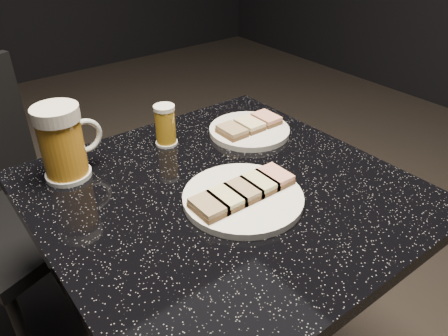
{
  "coord_description": "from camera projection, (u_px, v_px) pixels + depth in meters",
  "views": [
    {
      "loc": [
        -0.44,
        -0.57,
        1.25
      ],
      "look_at": [
        0.0,
        0.0,
        0.8
      ],
      "focal_mm": 35.0,
      "sensor_mm": 36.0,
      "label": 1
    }
  ],
  "objects": [
    {
      "name": "beer_tumbler",
      "position": [
        165.0,
        125.0,
        1.01
      ],
      "size": [
        0.05,
        0.05,
        0.1
      ],
      "color": "silver",
      "rests_on": "table"
    },
    {
      "name": "plate_small",
      "position": [
        249.0,
        131.0,
        1.08
      ],
      "size": [
        0.2,
        0.2,
        0.01
      ],
      "primitive_type": "cylinder",
      "color": "white",
      "rests_on": "table"
    },
    {
      "name": "table",
      "position": [
        224.0,
        275.0,
        1.01
      ],
      "size": [
        0.7,
        0.7,
        0.75
      ],
      "color": "black",
      "rests_on": "floor"
    },
    {
      "name": "beer_mug",
      "position": [
        63.0,
        142.0,
        0.88
      ],
      "size": [
        0.14,
        0.09,
        0.16
      ],
      "color": "silver",
      "rests_on": "table"
    },
    {
      "name": "canapes_on_plate_large",
      "position": [
        243.0,
        191.0,
        0.83
      ],
      "size": [
        0.21,
        0.07,
        0.02
      ],
      "color": "#4C3521",
      "rests_on": "plate_large"
    },
    {
      "name": "plate_large",
      "position": [
        243.0,
        198.0,
        0.84
      ],
      "size": [
        0.23,
        0.23,
        0.01
      ],
      "primitive_type": "cylinder",
      "color": "white",
      "rests_on": "table"
    },
    {
      "name": "chair",
      "position": [
        2.0,
        203.0,
        1.26
      ],
      "size": [
        0.52,
        0.52,
        0.87
      ],
      "color": "black",
      "rests_on": "floor"
    },
    {
      "name": "canapes_on_plate_small",
      "position": [
        250.0,
        125.0,
        1.07
      ],
      "size": [
        0.16,
        0.07,
        0.02
      ],
      "color": "#4C3521",
      "rests_on": "plate_small"
    }
  ]
}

